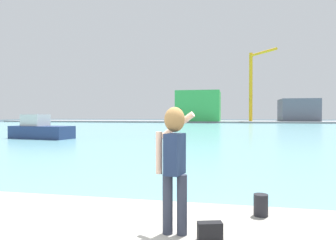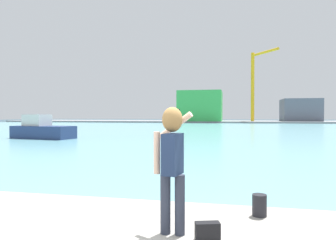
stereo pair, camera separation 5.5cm
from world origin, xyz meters
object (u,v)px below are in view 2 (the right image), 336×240
at_px(handbag, 208,231).
at_px(harbor_bollard, 259,205).
at_px(warehouse_left, 201,106).
at_px(warehouse_right, 300,110).
at_px(port_crane, 255,80).
at_px(person_photographer, 172,156).
at_px(boat_moored, 42,130).

bearing_deg(handbag, harbor_bollard, 57.12).
distance_m(warehouse_left, warehouse_right, 29.11).
xyz_separation_m(warehouse_left, port_crane, (15.68, 0.18, 7.40)).
relative_size(person_photographer, warehouse_left, 0.14).
bearing_deg(boat_moored, port_crane, 79.30).
xyz_separation_m(harbor_bollard, warehouse_right, (19.03, 90.73, 2.91)).
bearing_deg(warehouse_left, boat_moored, -97.30).
distance_m(warehouse_right, port_crane, 16.18).
distance_m(person_photographer, warehouse_right, 93.99).
bearing_deg(handbag, port_crane, 85.66).
bearing_deg(boat_moored, handbag, -42.30).
height_order(person_photographer, warehouse_left, warehouse_left).
height_order(harbor_bollard, port_crane, port_crane).
bearing_deg(person_photographer, warehouse_right, -0.60).
relative_size(harbor_bollard, warehouse_left, 0.03).
relative_size(handbag, warehouse_left, 0.03).
height_order(handbag, warehouse_right, warehouse_right).
bearing_deg(port_crane, warehouse_left, -179.35).
bearing_deg(person_photographer, boat_moored, 49.50).
relative_size(person_photographer, port_crane, 0.09).
height_order(boat_moored, port_crane, port_crane).
bearing_deg(warehouse_left, warehouse_right, 8.29).
bearing_deg(harbor_bollard, boat_moored, 130.97).
distance_m(handbag, boat_moored, 28.11).
relative_size(person_photographer, warehouse_right, 0.17).
distance_m(person_photographer, boat_moored, 27.72).
xyz_separation_m(harbor_bollard, boat_moored, (-18.16, 20.92, 0.05)).
bearing_deg(warehouse_right, boat_moored, -118.05).
distance_m(person_photographer, harbor_bollard, 1.84).
bearing_deg(harbor_bollard, handbag, -122.88).
distance_m(person_photographer, warehouse_left, 88.04).
distance_m(boat_moored, warehouse_right, 79.16).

